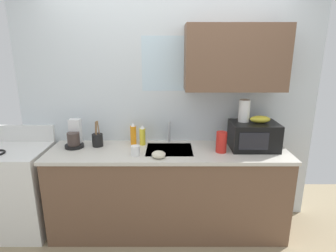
{
  "coord_description": "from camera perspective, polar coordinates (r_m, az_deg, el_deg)",
  "views": [
    {
      "loc": [
        0.0,
        -2.59,
        1.88
      ],
      "look_at": [
        0.0,
        0.0,
        1.15
      ],
      "focal_mm": 29.6,
      "sensor_mm": 36.0,
      "label": 1
    }
  ],
  "objects": [
    {
      "name": "kitchen_wall_assembly",
      "position": [
        2.95,
        2.45,
        5.53
      ],
      "size": [
        3.16,
        0.42,
        2.5
      ],
      "color": "silver",
      "rests_on": "ground"
    },
    {
      "name": "counter_unit",
      "position": [
        2.95,
        0.0,
        -13.02
      ],
      "size": [
        2.39,
        0.63,
        0.9
      ],
      "color": "brown",
      "rests_on": "ground"
    },
    {
      "name": "sink_faucet",
      "position": [
        2.96,
        0.25,
        -1.28
      ],
      "size": [
        0.03,
        0.03,
        0.23
      ],
      "primitive_type": "cylinder",
      "color": "#B2B5BA",
      "rests_on": "counter_unit"
    },
    {
      "name": "stove_range",
      "position": [
        3.34,
        -28.08,
        -11.49
      ],
      "size": [
        0.6,
        0.6,
        1.08
      ],
      "color": "white",
      "rests_on": "ground"
    },
    {
      "name": "microwave",
      "position": [
        2.9,
        17.23,
        -1.93
      ],
      "size": [
        0.46,
        0.35,
        0.27
      ],
      "color": "black",
      "rests_on": "counter_unit"
    },
    {
      "name": "banana_bunch",
      "position": [
        2.87,
        18.45,
        1.32
      ],
      "size": [
        0.2,
        0.11,
        0.07
      ],
      "primitive_type": "ellipsoid",
      "color": "gold",
      "rests_on": "microwave"
    },
    {
      "name": "paper_towel_roll",
      "position": [
        2.86,
        15.42,
        3.05
      ],
      "size": [
        0.11,
        0.11,
        0.22
      ],
      "primitive_type": "cylinder",
      "color": "white",
      "rests_on": "microwave"
    },
    {
      "name": "coffee_maker",
      "position": [
        3.0,
        -18.67,
        -2.11
      ],
      "size": [
        0.19,
        0.21,
        0.28
      ],
      "color": "black",
      "rests_on": "counter_unit"
    },
    {
      "name": "dish_soap_bottle_yellow",
      "position": [
        2.9,
        -5.28,
        -2.01
      ],
      "size": [
        0.06,
        0.06,
        0.21
      ],
      "color": "yellow",
      "rests_on": "counter_unit"
    },
    {
      "name": "dish_soap_bottle_orange",
      "position": [
        2.92,
        -7.15,
        -1.72
      ],
      "size": [
        0.06,
        0.06,
        0.23
      ],
      "color": "orange",
      "rests_on": "counter_unit"
    },
    {
      "name": "cereal_canister",
      "position": [
        2.74,
        10.94,
        -3.27
      ],
      "size": [
        0.1,
        0.1,
        0.2
      ],
      "primitive_type": "cylinder",
      "color": "red",
      "rests_on": "counter_unit"
    },
    {
      "name": "mug_white",
      "position": [
        2.64,
        -6.71,
        -5.06
      ],
      "size": [
        0.08,
        0.08,
        0.09
      ],
      "primitive_type": "cylinder",
      "color": "white",
      "rests_on": "counter_unit"
    },
    {
      "name": "utensil_crock",
      "position": [
        2.95,
        -14.31,
        -2.73
      ],
      "size": [
        0.11,
        0.11,
        0.27
      ],
      "color": "black",
      "rests_on": "counter_unit"
    },
    {
      "name": "small_bowl",
      "position": [
        2.57,
        -1.96,
        -5.88
      ],
      "size": [
        0.13,
        0.13,
        0.06
      ],
      "primitive_type": "ellipsoid",
      "color": "beige",
      "rests_on": "counter_unit"
    }
  ]
}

